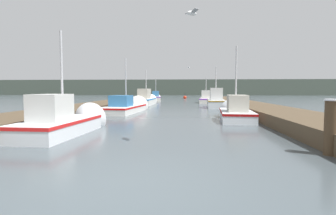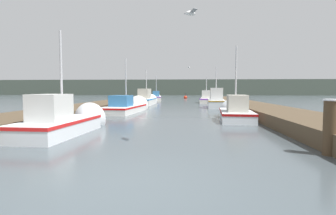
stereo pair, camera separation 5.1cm
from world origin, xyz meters
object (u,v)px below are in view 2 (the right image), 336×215
seagull_1 (191,13)px  fishing_boat_5 (206,99)px  fishing_boat_0 (65,121)px  fishing_boat_3 (216,101)px  fishing_boat_2 (128,107)px  fishing_boat_4 (147,99)px  fishing_boat_1 (235,112)px  seagull_lead (189,67)px  channel_buoy (185,97)px  mooring_piling_0 (330,127)px  mooring_piling_1 (209,96)px  fishing_boat_6 (156,97)px

seagull_1 → fishing_boat_5: bearing=146.4°
fishing_boat_0 → fishing_boat_3: 15.45m
fishing_boat_0 → fishing_boat_2: size_ratio=0.74×
fishing_boat_3 → seagull_1: (-2.38, -15.77, 3.01)m
fishing_boat_5 → fishing_boat_4: bearing=-137.5°
seagull_1 → fishing_boat_0: bearing=-141.6°
fishing_boat_5 → fishing_boat_0: bearing=-101.1°
fishing_boat_1 → seagull_lead: seagull_lead is taller
fishing_boat_1 → channel_buoy: bearing=100.4°
fishing_boat_4 → fishing_boat_1: bearing=-60.8°
fishing_boat_0 → seagull_1: 5.71m
fishing_boat_3 → mooring_piling_0: 16.52m
fishing_boat_1 → fishing_boat_4: 14.33m
fishing_boat_4 → mooring_piling_1: fishing_boat_4 is taller
fishing_boat_1 → mooring_piling_0: (0.83, -7.64, 0.28)m
fishing_boat_3 → seagull_1: 16.23m
fishing_boat_4 → fishing_boat_6: fishing_boat_4 is taller
fishing_boat_2 → seagull_lead: 10.10m
channel_buoy → mooring_piling_0: bearing=-84.7°
fishing_boat_0 → fishing_boat_3: fishing_boat_0 is taller
fishing_boat_0 → mooring_piling_1: (7.69, 31.67, 0.14)m
fishing_boat_0 → fishing_boat_1: (6.81, 5.03, -0.03)m
fishing_boat_1 → fishing_boat_2: (-6.61, 3.94, -0.04)m
fishing_boat_0 → fishing_boat_1: bearing=39.1°
fishing_boat_5 → fishing_boat_6: size_ratio=0.94×
fishing_boat_1 → channel_buoy: size_ratio=4.57×
fishing_boat_1 → fishing_boat_3: (-0.04, 8.86, 0.15)m
fishing_boat_1 → seagull_1: fishing_boat_1 is taller
fishing_boat_2 → fishing_boat_5: size_ratio=1.08×
fishing_boat_1 → fishing_boat_2: fishing_boat_1 is taller
fishing_boat_0 → fishing_boat_6: 27.73m
fishing_boat_1 → mooring_piling_1: fishing_boat_1 is taller
fishing_boat_5 → seagull_lead: 6.47m
fishing_boat_6 → mooring_piling_0: 31.30m
mooring_piling_0 → seagull_1: seagull_1 is taller
fishing_boat_0 → fishing_boat_6: bearing=92.8°
fishing_boat_3 → channel_buoy: (-2.81, 22.94, -0.36)m
fishing_boat_1 → fishing_boat_5: (-0.24, 17.60, 0.08)m
fishing_boat_3 → seagull_lead: size_ratio=8.51×
fishing_boat_4 → seagull_lead: bearing=-1.5°
fishing_boat_2 → mooring_piling_0: bearing=-52.5°
fishing_boat_4 → mooring_piling_0: (7.51, -20.31, 0.14)m
fishing_boat_0 → mooring_piling_0: size_ratio=3.41×
fishing_boat_0 → fishing_boat_1: size_ratio=0.89×
fishing_boat_4 → channel_buoy: size_ratio=5.45×
fishing_boat_0 → mooring_piling_0: fishing_boat_0 is taller
mooring_piling_1 → seagull_lead: (-3.26, -14.18, 3.19)m
mooring_piling_0 → fishing_boat_4: bearing=110.3°
fishing_boat_1 → fishing_boat_5: size_ratio=0.90×
seagull_lead → fishing_boat_3: bearing=-147.9°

